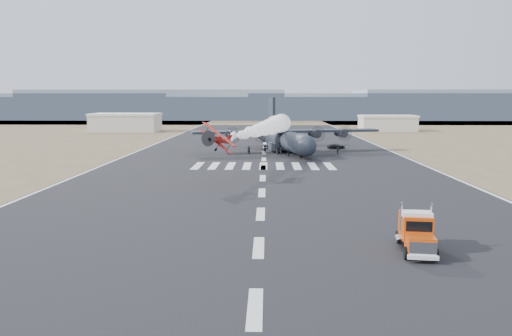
{
  "coord_description": "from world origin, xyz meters",
  "views": [
    {
      "loc": [
        0.69,
        -39.72,
        12.16
      ],
      "look_at": [
        -0.64,
        18.65,
        4.0
      ],
      "focal_mm": 35.0,
      "sensor_mm": 36.0,
      "label": 1
    }
  ],
  "objects_px": {
    "crew_c": "(281,152)",
    "aerobatic_biplane": "(218,139)",
    "hangar_right": "(387,123)",
    "crew_g": "(288,153)",
    "support_vehicle": "(336,146)",
    "crew_h": "(291,150)",
    "crew_e": "(277,151)",
    "transport_aircraft": "(284,138)",
    "crew_b": "(338,150)",
    "crew_a": "(249,150)",
    "crew_d": "(281,149)",
    "hangar_left": "(126,122)",
    "semi_truck": "(416,232)",
    "crew_f": "(265,149)"
  },
  "relations": [
    {
      "from": "hangar_left",
      "to": "crew_a",
      "type": "xyz_separation_m",
      "value": [
        48.63,
        -75.93,
        -2.49
      ]
    },
    {
      "from": "hangar_right",
      "to": "crew_g",
      "type": "relative_size",
      "value": 11.86
    },
    {
      "from": "semi_truck",
      "to": "support_vehicle",
      "type": "distance_m",
      "value": 82.35
    },
    {
      "from": "crew_b",
      "to": "crew_e",
      "type": "height_order",
      "value": "crew_b"
    },
    {
      "from": "crew_a",
      "to": "crew_d",
      "type": "height_order",
      "value": "crew_d"
    },
    {
      "from": "hangar_left",
      "to": "hangar_right",
      "type": "distance_m",
      "value": 98.13
    },
    {
      "from": "aerobatic_biplane",
      "to": "crew_c",
      "type": "distance_m",
      "value": 37.07
    },
    {
      "from": "crew_e",
      "to": "crew_g",
      "type": "distance_m",
      "value": 5.05
    },
    {
      "from": "crew_g",
      "to": "hangar_right",
      "type": "bearing_deg",
      "value": 177.97
    },
    {
      "from": "hangar_left",
      "to": "crew_h",
      "type": "distance_m",
      "value": 95.45
    },
    {
      "from": "crew_f",
      "to": "crew_e",
      "type": "bearing_deg",
      "value": 155.59
    },
    {
      "from": "semi_truck",
      "to": "crew_h",
      "type": "height_order",
      "value": "semi_truck"
    },
    {
      "from": "semi_truck",
      "to": "crew_a",
      "type": "bearing_deg",
      "value": 109.97
    },
    {
      "from": "semi_truck",
      "to": "support_vehicle",
      "type": "relative_size",
      "value": 1.7
    },
    {
      "from": "crew_e",
      "to": "crew_g",
      "type": "height_order",
      "value": "crew_g"
    },
    {
      "from": "transport_aircraft",
      "to": "crew_c",
      "type": "relative_size",
      "value": 24.75
    },
    {
      "from": "hangar_left",
      "to": "crew_h",
      "type": "height_order",
      "value": "hangar_left"
    },
    {
      "from": "crew_f",
      "to": "crew_g",
      "type": "bearing_deg",
      "value": 137.49
    },
    {
      "from": "hangar_right",
      "to": "crew_c",
      "type": "bearing_deg",
      "value": -116.92
    },
    {
      "from": "aerobatic_biplane",
      "to": "crew_f",
      "type": "relative_size",
      "value": 3.15
    },
    {
      "from": "crew_h",
      "to": "aerobatic_biplane",
      "type": "bearing_deg",
      "value": -59.9
    },
    {
      "from": "transport_aircraft",
      "to": "crew_h",
      "type": "distance_m",
      "value": 6.27
    },
    {
      "from": "semi_truck",
      "to": "crew_g",
      "type": "bearing_deg",
      "value": 103.62
    },
    {
      "from": "aerobatic_biplane",
      "to": "crew_h",
      "type": "distance_m",
      "value": 40.12
    },
    {
      "from": "crew_a",
      "to": "crew_f",
      "type": "relative_size",
      "value": 0.98
    },
    {
      "from": "crew_c",
      "to": "aerobatic_biplane",
      "type": "bearing_deg",
      "value": 175.3
    },
    {
      "from": "hangar_right",
      "to": "crew_a",
      "type": "bearing_deg",
      "value": -121.39
    },
    {
      "from": "crew_b",
      "to": "crew_h",
      "type": "xyz_separation_m",
      "value": [
        -10.39,
        -1.15,
        0.0
      ]
    },
    {
      "from": "crew_d",
      "to": "crew_h",
      "type": "relative_size",
      "value": 1.0
    },
    {
      "from": "support_vehicle",
      "to": "crew_h",
      "type": "height_order",
      "value": "crew_h"
    },
    {
      "from": "hangar_left",
      "to": "crew_c",
      "type": "height_order",
      "value": "hangar_left"
    },
    {
      "from": "semi_truck",
      "to": "crew_a",
      "type": "xyz_separation_m",
      "value": [
        -16.01,
        69.72,
        -0.68
      ]
    },
    {
      "from": "crew_d",
      "to": "crew_h",
      "type": "xyz_separation_m",
      "value": [
        2.26,
        -2.29,
        0.0
      ]
    },
    {
      "from": "support_vehicle",
      "to": "crew_c",
      "type": "xyz_separation_m",
      "value": [
        -13.79,
        -14.85,
        0.26
      ]
    },
    {
      "from": "hangar_right",
      "to": "crew_c",
      "type": "distance_m",
      "value": 93.45
    },
    {
      "from": "hangar_right",
      "to": "crew_b",
      "type": "distance_m",
      "value": 84.97
    },
    {
      "from": "transport_aircraft",
      "to": "crew_b",
      "type": "relative_size",
      "value": 22.56
    },
    {
      "from": "semi_truck",
      "to": "crew_a",
      "type": "distance_m",
      "value": 71.54
    },
    {
      "from": "crew_d",
      "to": "crew_b",
      "type": "bearing_deg",
      "value": 139.33
    },
    {
      "from": "hangar_right",
      "to": "crew_b",
      "type": "xyz_separation_m",
      "value": [
        -29.61,
        -79.62,
        -2.06
      ]
    },
    {
      "from": "aerobatic_biplane",
      "to": "crew_b",
      "type": "height_order",
      "value": "aerobatic_biplane"
    },
    {
      "from": "aerobatic_biplane",
      "to": "crew_d",
      "type": "relative_size",
      "value": 3.11
    },
    {
      "from": "crew_c",
      "to": "support_vehicle",
      "type": "bearing_deg",
      "value": -31.66
    },
    {
      "from": "crew_e",
      "to": "transport_aircraft",
      "type": "bearing_deg",
      "value": -56.97
    },
    {
      "from": "hangar_left",
      "to": "crew_g",
      "type": "distance_m",
      "value": 98.79
    },
    {
      "from": "semi_truck",
      "to": "hangar_right",
      "type": "bearing_deg",
      "value": 84.55
    },
    {
      "from": "semi_truck",
      "to": "aerobatic_biplane",
      "type": "bearing_deg",
      "value": 127.65
    },
    {
      "from": "crew_b",
      "to": "crew_c",
      "type": "height_order",
      "value": "crew_b"
    },
    {
      "from": "hangar_left",
      "to": "crew_e",
      "type": "xyz_separation_m",
      "value": [
        54.88,
        -76.04,
        -2.63
      ]
    },
    {
      "from": "hangar_left",
      "to": "support_vehicle",
      "type": "height_order",
      "value": "hangar_left"
    }
  ]
}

